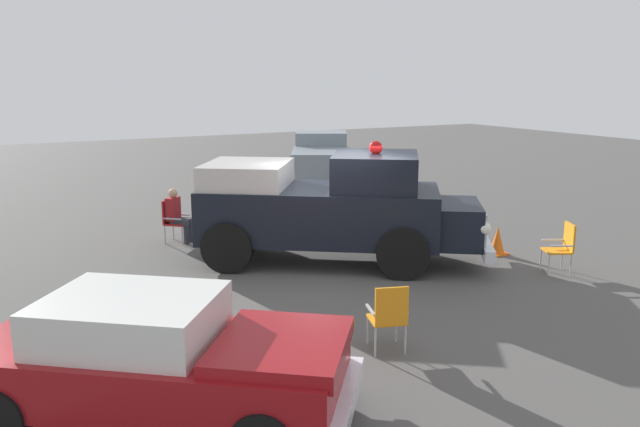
# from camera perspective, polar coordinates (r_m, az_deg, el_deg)

# --- Properties ---
(ground_plane) EXTENTS (60.00, 60.00, 0.00)m
(ground_plane) POSITION_cam_1_polar(r_m,az_deg,el_deg) (13.52, 1.47, -4.71)
(ground_plane) COLOR #514F4C
(vintage_fire_truck) EXTENTS (5.23, 6.10, 2.59)m
(vintage_fire_truck) POSITION_cam_1_polar(r_m,az_deg,el_deg) (13.61, 0.98, 0.60)
(vintage_fire_truck) COLOR black
(vintage_fire_truck) RESTS_ON ground
(classic_hot_rod) EXTENTS (4.16, 4.57, 1.46)m
(classic_hot_rod) POSITION_cam_1_polar(r_m,az_deg,el_deg) (7.78, -13.77, -12.22)
(classic_hot_rod) COLOR black
(classic_hot_rod) RESTS_ON ground
(parked_pickup) EXTENTS (5.07, 3.89, 1.90)m
(parked_pickup) POSITION_cam_1_polar(r_m,az_deg,el_deg) (22.80, 0.10, 4.72)
(parked_pickup) COLOR black
(parked_pickup) RESTS_ON ground
(lawn_chair_near_truck) EXTENTS (0.69, 0.69, 1.02)m
(lawn_chair_near_truck) POSITION_cam_1_polar(r_m,az_deg,el_deg) (15.78, -12.84, -0.36)
(lawn_chair_near_truck) COLOR #B7BABF
(lawn_chair_near_truck) RESTS_ON ground
(lawn_chair_by_car) EXTENTS (0.62, 0.63, 1.02)m
(lawn_chair_by_car) POSITION_cam_1_polar(r_m,az_deg,el_deg) (9.35, 6.08, -8.74)
(lawn_chair_by_car) COLOR #B7BABF
(lawn_chair_by_car) RESTS_ON ground
(lawn_chair_spare) EXTENTS (0.66, 0.66, 1.02)m
(lawn_chair_spare) POSITION_cam_1_polar(r_m,az_deg,el_deg) (13.86, 20.55, -2.54)
(lawn_chair_spare) COLOR #B7BABF
(lawn_chair_spare) RESTS_ON ground
(spectator_seated) EXTENTS (0.63, 0.64, 1.29)m
(spectator_seated) POSITION_cam_1_polar(r_m,az_deg,el_deg) (15.70, -12.43, 0.00)
(spectator_seated) COLOR #383842
(spectator_seated) RESTS_ON ground
(traffic_cone) EXTENTS (0.40, 0.40, 0.64)m
(traffic_cone) POSITION_cam_1_polar(r_m,az_deg,el_deg) (14.92, 15.32, -2.32)
(traffic_cone) COLOR orange
(traffic_cone) RESTS_ON ground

